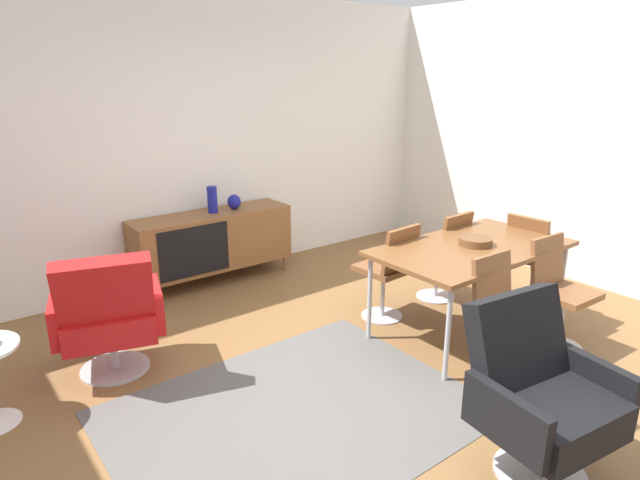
{
  "coord_description": "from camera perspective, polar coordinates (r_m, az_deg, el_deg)",
  "views": [
    {
      "loc": [
        -2.09,
        -2.45,
        2.06
      ],
      "look_at": [
        0.22,
        0.55,
        0.87
      ],
      "focal_mm": 30.38,
      "sensor_mm": 36.0,
      "label": 1
    }
  ],
  "objects": [
    {
      "name": "area_rug",
      "position": [
        3.57,
        -2.57,
        -17.74
      ],
      "size": [
        2.2,
        1.7,
        0.01
      ],
      "primitive_type": "cube",
      "color": "#595654",
      "rests_on": "ground_plane"
    },
    {
      "name": "vase_cobalt",
      "position": [
        5.54,
        -9.03,
        3.99
      ],
      "size": [
        0.14,
        0.14,
        0.15
      ],
      "color": "navy",
      "rests_on": "sideboard"
    },
    {
      "name": "dining_table",
      "position": [
        4.44,
        15.68,
        -1.12
      ],
      "size": [
        1.6,
        0.9,
        0.74
      ],
      "color": "brown",
      "rests_on": "ground_plane"
    },
    {
      "name": "dining_chair_front_right",
      "position": [
        4.52,
        23.82,
        -4.73
      ],
      "size": [
        0.42,
        0.44,
        0.86
      ],
      "color": "brown",
      "rests_on": "ground_plane"
    },
    {
      "name": "dining_chair_back_right",
      "position": [
        5.1,
        12.9,
        -1.22
      ],
      "size": [
        0.41,
        0.44,
        0.86
      ],
      "color": "brown",
      "rests_on": "ground_plane"
    },
    {
      "name": "sideboard",
      "position": [
        5.52,
        -11.26,
        -0.01
      ],
      "size": [
        1.6,
        0.45,
        0.72
      ],
      "color": "brown",
      "rests_on": "ground_plane"
    },
    {
      "name": "dining_chair_back_left",
      "position": [
        4.6,
        7.3,
        -2.93
      ],
      "size": [
        0.43,
        0.45,
        0.86
      ],
      "color": "brown",
      "rests_on": "ground_plane"
    },
    {
      "name": "wall_back",
      "position": [
        5.5,
        -15.21,
        9.94
      ],
      "size": [
        6.8,
        0.12,
        2.8
      ],
      "primitive_type": "cube",
      "color": "white",
      "rests_on": "ground_plane"
    },
    {
      "name": "dining_chair_front_left",
      "position": [
        3.96,
        18.79,
        -7.27
      ],
      "size": [
        0.41,
        0.44,
        0.86
      ],
      "color": "brown",
      "rests_on": "ground_plane"
    },
    {
      "name": "wooden_bowl_on_table",
      "position": [
        4.45,
        16.05,
        -0.13
      ],
      "size": [
        0.26,
        0.26,
        0.06
      ],
      "primitive_type": "cylinder",
      "color": "brown",
      "rests_on": "dining_table"
    },
    {
      "name": "vase_sculptural_dark",
      "position": [
        5.42,
        -11.28,
        4.19
      ],
      "size": [
        0.1,
        0.1,
        0.26
      ],
      "color": "navy",
      "rests_on": "sideboard"
    },
    {
      "name": "dining_chair_far_end",
      "position": [
        5.22,
        21.44,
        -1.58
      ],
      "size": [
        0.45,
        0.42,
        0.86
      ],
      "color": "brown",
      "rests_on": "ground_plane"
    },
    {
      "name": "armchair_black_shell",
      "position": [
        3.13,
        22.11,
        -14.56
      ],
      "size": [
        0.78,
        0.73,
        0.95
      ],
      "color": "black",
      "rests_on": "ground_plane"
    },
    {
      "name": "ground_plane",
      "position": [
        3.82,
        2.53,
        -15.21
      ],
      "size": [
        8.32,
        8.32,
        0.0
      ],
      "primitive_type": "plane",
      "color": "brown"
    },
    {
      "name": "wall_right",
      "position": [
        5.87,
        27.77,
        8.99
      ],
      "size": [
        0.12,
        5.6,
        2.8
      ],
      "primitive_type": "cube",
      "color": "white",
      "rests_on": "ground_plane"
    },
    {
      "name": "lounge_chair_red",
      "position": [
        4.01,
        -21.42,
        -7.23
      ],
      "size": [
        0.83,
        0.8,
        0.95
      ],
      "color": "red",
      "rests_on": "ground_plane"
    }
  ]
}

